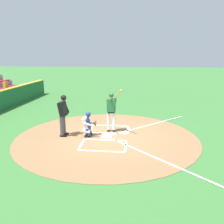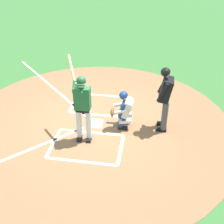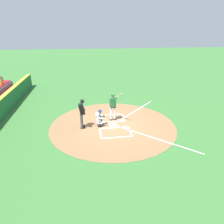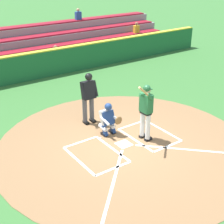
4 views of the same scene
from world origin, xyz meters
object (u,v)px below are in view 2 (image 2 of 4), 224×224
at_px(plate_umpire, 165,95).
at_px(baseball, 121,117).
at_px(batter, 82,104).
at_px(catcher, 124,109).

height_order(plate_umpire, baseball, plate_umpire).
xyz_separation_m(batter, baseball, (1.16, -0.84, -1.06)).
height_order(catcher, baseball, catcher).
distance_m(batter, baseball, 1.78).
height_order(batter, baseball, batter).
height_order(batter, catcher, batter).
bearing_deg(batter, catcher, -52.00).
xyz_separation_m(catcher, plate_umpire, (0.07, -1.09, 0.49)).
relative_size(catcher, plate_umpire, 0.61).
bearing_deg(catcher, baseball, 17.48).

